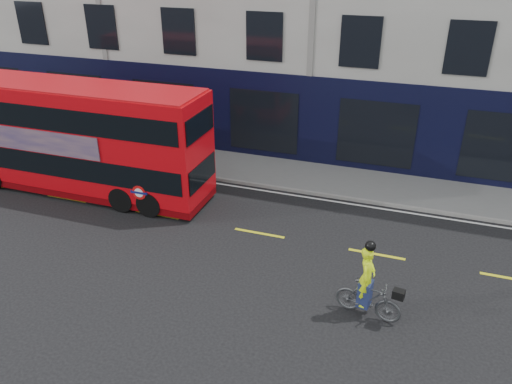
% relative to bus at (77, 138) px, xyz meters
% --- Properties ---
extents(ground, '(120.00, 120.00, 0.00)m').
position_rel_bus_xyz_m(ground, '(7.84, -2.45, -2.22)').
color(ground, black).
rests_on(ground, ground).
extents(pavement, '(60.00, 3.00, 0.12)m').
position_rel_bus_xyz_m(pavement, '(7.84, 4.05, -2.16)').
color(pavement, slate).
rests_on(pavement, ground).
extents(kerb, '(60.00, 0.12, 0.13)m').
position_rel_bus_xyz_m(kerb, '(7.84, 2.55, -2.16)').
color(kerb, gray).
rests_on(kerb, ground).
extents(road_edge_line, '(58.00, 0.10, 0.01)m').
position_rel_bus_xyz_m(road_edge_line, '(7.84, 2.25, -2.22)').
color(road_edge_line, silver).
rests_on(road_edge_line, ground).
extents(lane_dashes, '(58.00, 0.12, 0.01)m').
position_rel_bus_xyz_m(lane_dashes, '(7.84, -0.95, -2.22)').
color(lane_dashes, gold).
rests_on(lane_dashes, ground).
extents(bus, '(10.77, 2.52, 4.33)m').
position_rel_bus_xyz_m(bus, '(0.00, 0.00, 0.00)').
color(bus, red).
rests_on(bus, ground).
extents(cyclist, '(1.85, 0.80, 2.31)m').
position_rel_bus_xyz_m(cyclist, '(11.91, -4.03, -1.45)').
color(cyclist, '#47494C').
rests_on(cyclist, ground).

